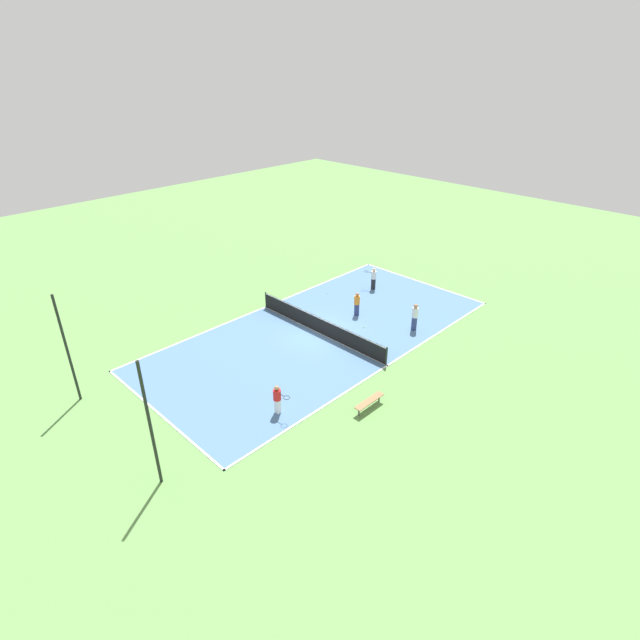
{
  "coord_description": "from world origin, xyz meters",
  "views": [
    {
      "loc": [
        -17.92,
        18.29,
        14.49
      ],
      "look_at": [
        0.0,
        0.0,
        0.9
      ],
      "focal_mm": 28.0,
      "sensor_mm": 36.0,
      "label": 1
    }
  ],
  "objects_px": {
    "tennis_ball_midcourt": "(363,327)",
    "tennis_ball_right_alley": "(328,293)",
    "player_far_white": "(373,277)",
    "fence_post_back_left": "(150,425)",
    "bench": "(369,402)",
    "player_coach_red": "(277,398)",
    "tennis_net": "(320,325)",
    "fence_post_back_right": "(67,350)",
    "player_near_white": "(415,315)",
    "player_center_orange": "(357,303)"
  },
  "relations": [
    {
      "from": "tennis_net",
      "to": "fence_post_back_right",
      "type": "bearing_deg",
      "value": 73.42
    },
    {
      "from": "player_far_white",
      "to": "fence_post_back_right",
      "type": "relative_size",
      "value": 0.29
    },
    {
      "from": "player_far_white",
      "to": "tennis_ball_right_alley",
      "type": "xyz_separation_m",
      "value": [
        1.74,
        2.75,
        -0.86
      ]
    },
    {
      "from": "tennis_ball_right_alley",
      "to": "player_far_white",
      "type": "bearing_deg",
      "value": -122.28
    },
    {
      "from": "tennis_net",
      "to": "player_coach_red",
      "type": "relative_size",
      "value": 6.65
    },
    {
      "from": "player_far_white",
      "to": "fence_post_back_left",
      "type": "distance_m",
      "value": 20.48
    },
    {
      "from": "player_coach_red",
      "to": "fence_post_back_left",
      "type": "bearing_deg",
      "value": -94.95
    },
    {
      "from": "player_near_white",
      "to": "fence_post_back_right",
      "type": "relative_size",
      "value": 0.31
    },
    {
      "from": "player_center_orange",
      "to": "fence_post_back_right",
      "type": "xyz_separation_m",
      "value": [
        3.74,
        15.82,
        1.86
      ]
    },
    {
      "from": "tennis_net",
      "to": "bench",
      "type": "xyz_separation_m",
      "value": [
        -6.58,
        3.46,
        -0.18
      ]
    },
    {
      "from": "tennis_ball_midcourt",
      "to": "tennis_ball_right_alley",
      "type": "bearing_deg",
      "value": -22.42
    },
    {
      "from": "player_coach_red",
      "to": "tennis_net",
      "type": "bearing_deg",
      "value": 115.72
    },
    {
      "from": "player_coach_red",
      "to": "bench",
      "type": "bearing_deg",
      "value": 44.84
    },
    {
      "from": "player_far_white",
      "to": "tennis_ball_midcourt",
      "type": "bearing_deg",
      "value": 108.85
    },
    {
      "from": "bench",
      "to": "player_near_white",
      "type": "bearing_deg",
      "value": -159.4
    },
    {
      "from": "tennis_net",
      "to": "fence_post_back_left",
      "type": "xyz_separation_m",
      "value": [
        -3.73,
        12.54,
        2.18
      ]
    },
    {
      "from": "fence_post_back_right",
      "to": "tennis_ball_right_alley",
      "type": "bearing_deg",
      "value": -90.78
    },
    {
      "from": "tennis_net",
      "to": "player_far_white",
      "type": "height_order",
      "value": "player_far_white"
    },
    {
      "from": "player_center_orange",
      "to": "fence_post_back_right",
      "type": "height_order",
      "value": "fence_post_back_right"
    },
    {
      "from": "player_coach_red",
      "to": "fence_post_back_right",
      "type": "height_order",
      "value": "fence_post_back_right"
    },
    {
      "from": "bench",
      "to": "player_near_white",
      "type": "relative_size",
      "value": 1.04
    },
    {
      "from": "tennis_net",
      "to": "player_far_white",
      "type": "xyz_separation_m",
      "value": [
        1.76,
        -7.1,
        0.35
      ]
    },
    {
      "from": "player_center_orange",
      "to": "tennis_ball_right_alley",
      "type": "xyz_separation_m",
      "value": [
        3.51,
        -1.07,
        -0.83
      ]
    },
    {
      "from": "bench",
      "to": "tennis_ball_right_alley",
      "type": "relative_size",
      "value": 25.98
    },
    {
      "from": "player_center_orange",
      "to": "player_near_white",
      "type": "bearing_deg",
      "value": 126.12
    },
    {
      "from": "player_coach_red",
      "to": "player_far_white",
      "type": "xyz_separation_m",
      "value": [
        5.58,
        -13.74,
        0.06
      ]
    },
    {
      "from": "bench",
      "to": "player_center_orange",
      "type": "xyz_separation_m",
      "value": [
        6.57,
        -6.74,
        0.5
      ]
    },
    {
      "from": "player_far_white",
      "to": "tennis_ball_midcourt",
      "type": "height_order",
      "value": "player_far_white"
    },
    {
      "from": "tennis_net",
      "to": "player_coach_red",
      "type": "height_order",
      "value": "player_coach_red"
    },
    {
      "from": "tennis_net",
      "to": "tennis_ball_midcourt",
      "type": "distance_m",
      "value": 2.76
    },
    {
      "from": "tennis_net",
      "to": "player_center_orange",
      "type": "relative_size",
      "value": 6.41
    },
    {
      "from": "bench",
      "to": "fence_post_back_right",
      "type": "distance_m",
      "value": 13.94
    },
    {
      "from": "player_near_white",
      "to": "tennis_ball_midcourt",
      "type": "xyz_separation_m",
      "value": [
        2.31,
        1.88,
        -0.94
      ]
    },
    {
      "from": "player_coach_red",
      "to": "tennis_ball_midcourt",
      "type": "bearing_deg",
      "value": 101.01
    },
    {
      "from": "player_far_white",
      "to": "fence_post_back_left",
      "type": "height_order",
      "value": "fence_post_back_left"
    },
    {
      "from": "tennis_ball_right_alley",
      "to": "fence_post_back_left",
      "type": "bearing_deg",
      "value": 113.2
    },
    {
      "from": "tennis_net",
      "to": "fence_post_back_left",
      "type": "distance_m",
      "value": 13.26
    },
    {
      "from": "player_near_white",
      "to": "tennis_ball_right_alley",
      "type": "distance_m",
      "value": 7.26
    },
    {
      "from": "tennis_ball_midcourt",
      "to": "fence_post_back_right",
      "type": "relative_size",
      "value": 0.01
    },
    {
      "from": "player_center_orange",
      "to": "tennis_ball_right_alley",
      "type": "height_order",
      "value": "player_center_orange"
    },
    {
      "from": "player_coach_red",
      "to": "player_far_white",
      "type": "relative_size",
      "value": 0.94
    },
    {
      "from": "bench",
      "to": "player_coach_red",
      "type": "relative_size",
      "value": 1.19
    },
    {
      "from": "player_coach_red",
      "to": "tennis_ball_midcourt",
      "type": "xyz_separation_m",
      "value": [
        2.43,
        -8.97,
        -0.8
      ]
    },
    {
      "from": "tennis_net",
      "to": "tennis_ball_right_alley",
      "type": "distance_m",
      "value": 5.61
    },
    {
      "from": "player_coach_red",
      "to": "tennis_ball_midcourt",
      "type": "relative_size",
      "value": 21.8
    },
    {
      "from": "player_near_white",
      "to": "fence_post_back_left",
      "type": "xyz_separation_m",
      "value": [
        -0.04,
        16.75,
        1.75
      ]
    },
    {
      "from": "tennis_ball_right_alley",
      "to": "fence_post_back_left",
      "type": "distance_m",
      "value": 18.57
    },
    {
      "from": "fence_post_back_right",
      "to": "fence_post_back_left",
      "type": "bearing_deg",
      "value": 180.0
    },
    {
      "from": "tennis_net",
      "to": "fence_post_back_right",
      "type": "xyz_separation_m",
      "value": [
        3.73,
        12.54,
        2.18
      ]
    },
    {
      "from": "bench",
      "to": "tennis_ball_midcourt",
      "type": "relative_size",
      "value": 25.98
    }
  ]
}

